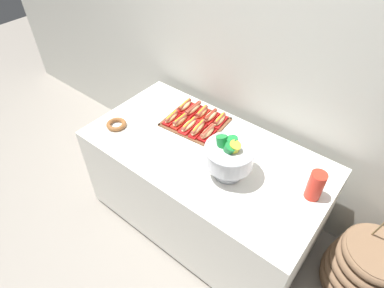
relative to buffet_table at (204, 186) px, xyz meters
The scene contains 18 objects.
ground_plane 0.40m from the buffet_table, ahead, with size 10.00×10.00×0.00m, color gray.
back_wall 1.06m from the buffet_table, 90.00° to the left, with size 6.00×0.10×2.60m, color beige.
buffet_table is the anchor object (origin of this frame).
floor_vase 1.18m from the buffet_table, 11.22° to the left, with size 0.50×0.50×1.03m.
serving_tray 0.47m from the buffet_table, 140.93° to the left, with size 0.43×0.39×0.01m.
hot_dog_0 0.55m from the buffet_table, 166.59° to the left, with size 0.07×0.16×0.06m.
hot_dog_1 0.50m from the buffet_table, 162.17° to the left, with size 0.06×0.16×0.06m.
hot_dog_2 0.46m from the buffet_table, 155.21° to the left, with size 0.08×0.18×0.06m.
hot_dog_3 0.44m from the buffet_table, 143.20° to the left, with size 0.08×0.19×0.06m.
hot_dog_4 0.42m from the buffet_table, 121.11° to the left, with size 0.08×0.16×0.06m.
hot_dog_5 0.61m from the buffet_table, 146.58° to the left, with size 0.08×0.16×0.06m.
hot_dog_6 0.57m from the buffet_table, 139.92° to the left, with size 0.07×0.18×0.06m.
hot_dog_7 0.53m from the buffet_table, 131.25° to the left, with size 0.08×0.16×0.06m.
hot_dog_8 0.51m from the buffet_table, 120.15° to the left, with size 0.08×0.17×0.06m.
hot_dog_9 0.49m from the buffet_table, 106.63° to the left, with size 0.08×0.16×0.06m.
punch_bowl 0.57m from the buffet_table, 19.35° to the right, with size 0.29×0.29×0.28m.
cup_stack 0.83m from the buffet_table, ahead, with size 0.09×0.09×0.18m.
donut 0.76m from the buffet_table, 162.77° to the right, with size 0.14×0.14×0.03m.
Camera 1 is at (0.88, -1.23, 2.22)m, focal length 30.16 mm.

